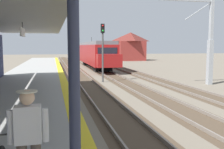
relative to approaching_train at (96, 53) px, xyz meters
name	(u,v)px	position (x,y,z in m)	size (l,w,h in m)	color
station_platform	(25,96)	(-7.80, -23.07, -1.73)	(5.00, 80.00, 0.91)	#999993
track_pair_nearest_platform	(92,89)	(-3.40, -19.07, -2.13)	(2.34, 120.00, 0.16)	#4C3D2D
track_pair_middle	(135,87)	(0.00, -19.07, -2.13)	(2.34, 120.00, 0.16)	#4C3D2D
track_pair_far_side	(175,86)	(3.40, -19.07, -2.13)	(2.34, 120.00, 0.16)	#4C3D2D
approaching_train	(96,53)	(0.00, 0.00, 0.00)	(2.93, 19.60, 4.76)	maroon
commuter_person	(29,139)	(-6.61, -34.28, -0.34)	(0.59, 0.30, 1.67)	brown
rail_signal_post	(103,47)	(-1.86, -15.34, 1.02)	(0.32, 0.34, 5.20)	#4C4C4C
catenary_pylon_far_side	(207,42)	(6.34, -18.83, 1.43)	(5.00, 0.40, 7.50)	#9EA3A8
distant_trackside_house	(131,46)	(11.23, 19.02, 1.16)	(6.60, 5.28, 6.40)	maroon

